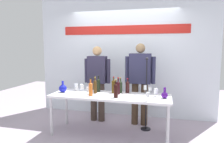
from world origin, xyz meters
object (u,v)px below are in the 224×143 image
wine_glass_left_0 (76,86)px  wine_glass_left_5 (88,89)px  wine_bottle_4 (120,86)px  presenter_left (97,79)px  wine_bottle_6 (116,90)px  wine_glass_right_1 (150,89)px  wine_bottle_2 (91,88)px  wine_bottle_5 (118,87)px  display_table (110,98)px  wine_glass_right_3 (145,88)px  decanter_blue_left (63,88)px  microphone_stand (146,106)px  wine_glass_left_3 (76,88)px  wine_bottle_0 (98,85)px  wine_glass_left_4 (82,87)px  wine_glass_right_0 (156,91)px  wine_glass_right_2 (148,95)px  decanter_blue_right (165,95)px  wine_glass_left_1 (91,86)px  wine_bottle_7 (114,86)px  presenter_right (140,78)px  wine_bottle_1 (95,86)px  wine_bottle_3 (127,86)px

wine_glass_left_0 → wine_glass_left_5: (0.35, -0.23, 0.00)m
wine_bottle_4 → wine_glass_left_5: 0.63m
presenter_left → wine_bottle_4: bearing=-35.3°
wine_bottle_6 → wine_glass_right_1: 0.70m
wine_bottle_2 → wine_bottle_5: (0.45, 0.25, 0.00)m
display_table → wine_glass_right_3: 0.70m
decanter_blue_left → microphone_stand: 1.67m
wine_glass_right_3 → wine_glass_left_3: bearing=-167.3°
wine_bottle_0 → wine_glass_left_4: wine_bottle_0 is taller
wine_bottle_4 → display_table: bearing=-121.3°
wine_glass_right_0 → wine_glass_right_2: (-0.11, -0.33, 0.00)m
presenter_left → wine_bottle_5: presenter_left is taller
decanter_blue_right → microphone_stand: size_ratio=0.13×
wine_bottle_5 → wine_bottle_0: bearing=164.8°
wine_bottle_2 → wine_glass_right_2: 1.04m
wine_glass_left_0 → wine_glass_right_0: wine_glass_right_0 is taller
display_table → wine_glass_left_1: 0.53m
display_table → wine_glass_left_0: (-0.76, 0.18, 0.16)m
wine_bottle_0 → wine_glass_left_0: 0.46m
wine_bottle_0 → wine_glass_left_4: size_ratio=2.03×
presenter_left → wine_bottle_4: size_ratio=5.59×
presenter_left → wine_bottle_5: size_ratio=5.22×
decanter_blue_left → wine_glass_left_1: decanter_blue_left is taller
wine_glass_right_2 → wine_bottle_5: bearing=148.7°
wine_bottle_5 → wine_bottle_6: (0.02, -0.26, -0.00)m
decanter_blue_right → wine_bottle_6: size_ratio=0.60×
wine_bottle_7 → decanter_blue_right: bearing=-11.8°
wine_glass_left_5 → microphone_stand: (1.04, 0.47, -0.38)m
presenter_right → wine_bottle_7: size_ratio=5.41×
wine_bottle_0 → wine_glass_right_1: bearing=2.0°
wine_bottle_1 → wine_bottle_5: wine_bottle_5 is taller
wine_bottle_1 → wine_bottle_5: size_ratio=0.99×
wine_bottle_2 → wine_glass_left_4: bearing=140.9°
wine_glass_right_1 → wine_glass_right_2: wine_glass_right_2 is taller
wine_bottle_0 → wine_glass_right_2: (1.01, -0.47, -0.04)m
wine_bottle_1 → wine_bottle_4: wine_bottle_1 is taller
wine_glass_right_0 → wine_bottle_7: bearing=172.1°
wine_bottle_0 → microphone_stand: bearing=12.9°
display_table → wine_bottle_2: (-0.32, -0.16, 0.20)m
decanter_blue_right → wine_bottle_5: 0.85m
decanter_blue_left → wine_bottle_2: size_ratio=0.69×
wine_bottle_4 → wine_glass_right_0: bearing=-13.5°
wine_bottle_3 → wine_glass_left_4: (-0.85, -0.23, -0.01)m
decanter_blue_right → presenter_right: bearing=126.5°
wine_glass_left_0 → wine_glass_right_1: size_ratio=1.04×
presenter_right → wine_bottle_4: bearing=-126.7°
wine_bottle_2 → wine_bottle_5: size_ratio=1.02×
decanter_blue_left → wine_glass_left_5: (0.54, -0.04, 0.02)m
wine_bottle_2 → wine_glass_right_3: (0.93, 0.44, -0.02)m
wine_bottle_2 → wine_glass_right_0: size_ratio=2.19×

